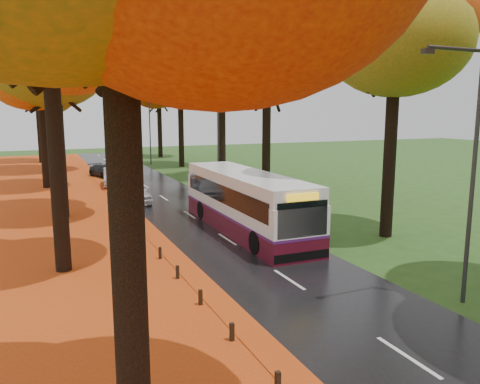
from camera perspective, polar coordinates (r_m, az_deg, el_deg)
road at (r=29.11m, az=-6.78°, el=-2.40°), size 6.50×90.00×0.04m
centre_line at (r=29.11m, az=-6.79°, el=-2.35°), size 0.12×90.00×0.01m
leaf_verge at (r=27.94m, az=-24.76°, el=-3.78°), size 12.00×90.00×0.02m
leaf_drift at (r=28.40m, az=-12.68°, el=-2.84°), size 0.90×90.00×0.01m
trees_left at (r=29.53m, az=-22.41°, el=15.69°), size 9.20×74.00×13.88m
trees_right at (r=33.19m, az=4.27°, el=15.91°), size 9.30×74.20×13.96m
streetlamp_near at (r=15.98m, az=26.12°, el=3.73°), size 2.45×0.18×8.00m
streetlamp_mid at (r=34.50m, az=-3.08°, el=7.41°), size 2.45×0.18×8.00m
streetlamp_far at (r=55.62m, az=-11.20°, el=8.13°), size 2.45×0.18×8.00m
bus at (r=23.90m, az=0.67°, el=-1.08°), size 2.77×11.52×3.02m
car_white at (r=32.27m, az=-12.91°, el=-0.06°), size 2.03×4.32×1.43m
car_silver at (r=40.33m, az=-15.15°, el=1.80°), size 2.16×4.63×1.47m
car_dark at (r=46.03m, az=-16.25°, el=2.51°), size 2.82×4.31×1.16m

